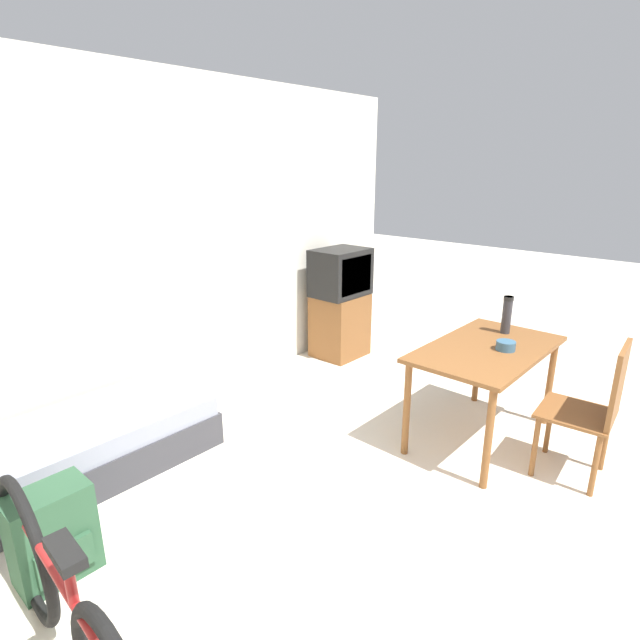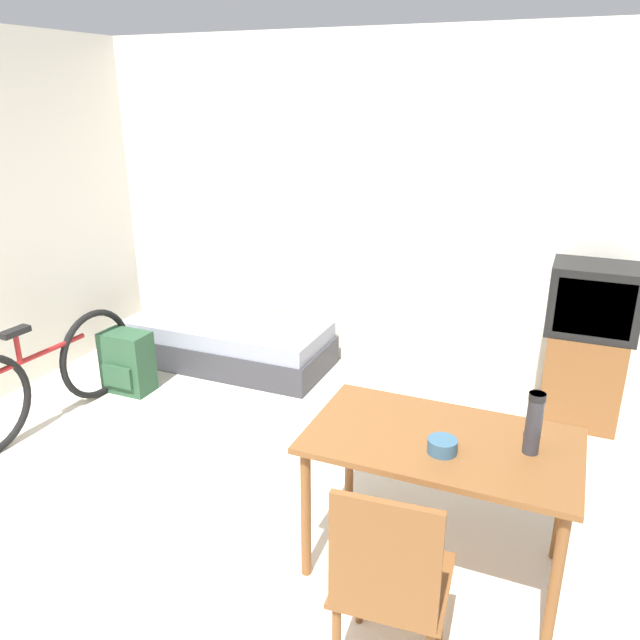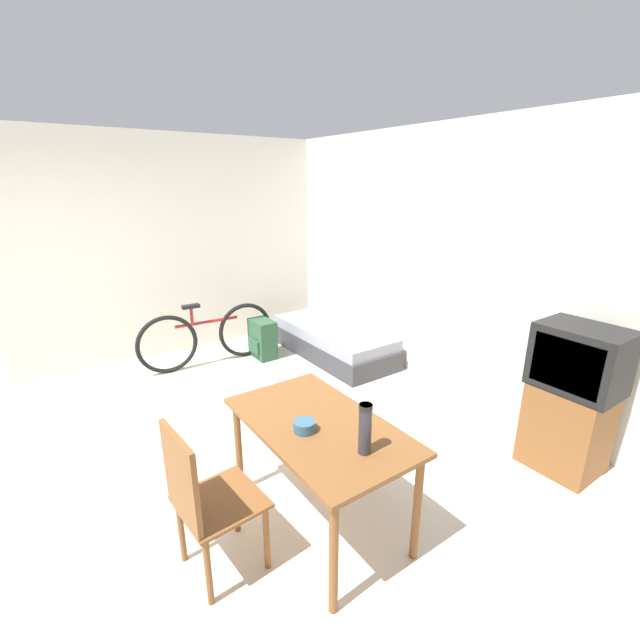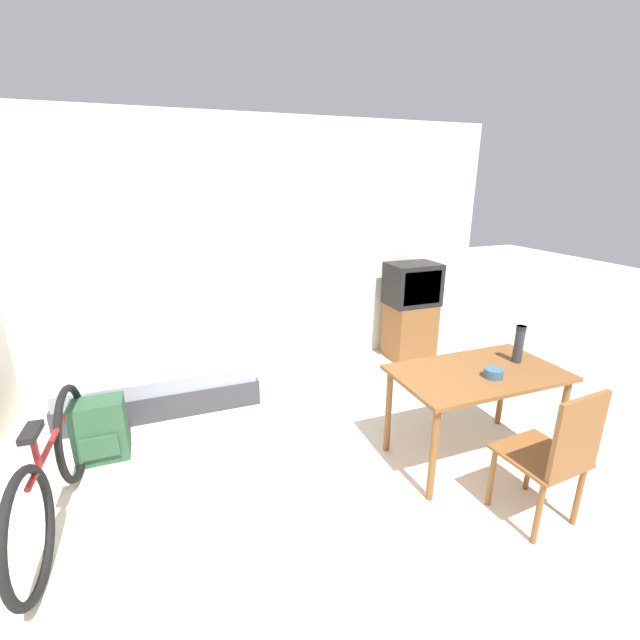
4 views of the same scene
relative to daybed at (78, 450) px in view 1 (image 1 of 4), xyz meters
name	(u,v)px [view 1 (image 1 of 4)]	position (x,y,z in m)	size (l,w,h in m)	color
ground_plane	(612,635)	(1.04, -2.95, -0.19)	(20.00, 20.00, 0.00)	beige
wall_back	(162,248)	(1.04, 0.50, 1.16)	(5.67, 0.06, 2.70)	silver
daybed	(78,450)	(0.00, 0.00, 0.00)	(1.77, 0.77, 0.38)	#333338
tv	(340,303)	(2.85, 0.13, 0.40)	(0.58, 0.46, 1.16)	brown
dining_table	(486,359)	(2.24, -1.76, 0.45)	(1.25, 0.72, 0.73)	brown
wooden_chair	(595,405)	(2.21, -2.51, 0.34)	(0.47, 0.47, 0.95)	brown
bicycle	(65,615)	(-0.63, -1.41, 0.17)	(0.15, 1.66, 0.78)	black
thermos_flask	(507,313)	(2.62, -1.73, 0.70)	(0.07, 0.07, 0.29)	#2D2D33
mate_bowl	(506,346)	(2.26, -1.88, 0.58)	(0.13, 0.13, 0.07)	#335670
backpack	(53,535)	(-0.45, -0.78, 0.05)	(0.38, 0.26, 0.49)	#284C33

